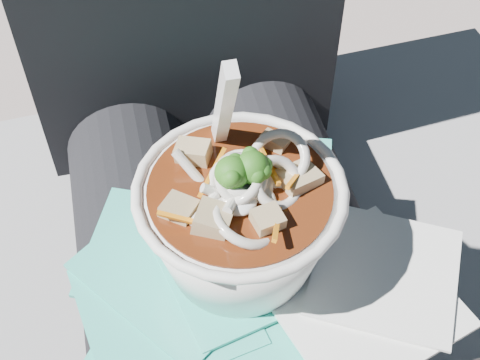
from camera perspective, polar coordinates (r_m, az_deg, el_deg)
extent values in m
cube|color=slate|center=(0.99, -2.13, -10.94)|extent=(1.03, 0.56, 0.42)
cylinder|color=black|center=(0.67, -7.11, -11.40)|extent=(0.14, 0.48, 0.14)
cylinder|color=black|center=(0.69, 6.54, -8.70)|extent=(0.14, 0.48, 0.14)
cube|color=#2AB29E|center=(0.62, -4.92, -6.26)|extent=(0.21, 0.18, 0.00)
cube|color=#2AB29E|center=(0.63, 2.14, -4.46)|extent=(0.19, 0.19, 0.00)
cube|color=#2AB29E|center=(0.59, -1.44, -8.91)|extent=(0.20, 0.19, 0.00)
cube|color=#2AB29E|center=(0.57, -3.85, -13.70)|extent=(0.21, 0.21, 0.00)
cube|color=#2AB29E|center=(0.57, 0.99, -12.59)|extent=(0.23, 0.23, 0.00)
cube|color=#2AB29E|center=(0.58, -6.42, -10.69)|extent=(0.16, 0.16, 0.00)
cube|color=#2AB29E|center=(0.64, 1.33, -1.20)|extent=(0.19, 0.20, 0.00)
cube|color=#2AB29E|center=(0.60, -4.18, -6.29)|extent=(0.22, 0.22, 0.00)
cube|color=#2AB29E|center=(0.59, 0.03, -7.07)|extent=(0.16, 0.16, 0.00)
cube|color=white|center=(0.58, 10.21, -9.88)|extent=(0.18, 0.18, 0.00)
cube|color=white|center=(0.59, 12.29, -7.64)|extent=(0.17, 0.17, 0.00)
torus|color=white|center=(0.52, 0.00, -0.85)|extent=(0.17, 0.17, 0.01)
cylinder|color=#411909|center=(0.52, 0.00, -1.06)|extent=(0.15, 0.15, 0.01)
torus|color=beige|center=(0.52, -0.43, -0.81)|extent=(0.06, 0.06, 0.04)
torus|color=beige|center=(0.52, 1.31, -1.21)|extent=(0.04, 0.04, 0.04)
torus|color=beige|center=(0.51, 0.03, -0.55)|extent=(0.05, 0.06, 0.03)
torus|color=beige|center=(0.51, 0.92, -2.07)|extent=(0.05, 0.05, 0.02)
torus|color=beige|center=(0.50, 0.46, -3.55)|extent=(0.06, 0.06, 0.04)
torus|color=beige|center=(0.52, 0.22, -0.29)|extent=(0.05, 0.05, 0.03)
torus|color=beige|center=(0.52, 2.21, -0.78)|extent=(0.07, 0.06, 0.06)
torus|color=beige|center=(0.52, 1.17, -0.94)|extent=(0.06, 0.07, 0.05)
torus|color=beige|center=(0.51, 0.08, 0.03)|extent=(0.06, 0.06, 0.04)
torus|color=beige|center=(0.51, 3.21, -0.25)|extent=(0.05, 0.05, 0.04)
torus|color=beige|center=(0.53, 3.33, 1.78)|extent=(0.07, 0.07, 0.04)
torus|color=beige|center=(0.52, -0.01, -0.48)|extent=(0.07, 0.07, 0.04)
torus|color=beige|center=(0.52, -0.10, 0.07)|extent=(0.05, 0.06, 0.04)
cylinder|color=beige|center=(0.50, -3.06, -2.54)|extent=(0.03, 0.03, 0.01)
cylinder|color=beige|center=(0.51, -1.70, -1.19)|extent=(0.03, 0.01, 0.02)
cylinder|color=beige|center=(0.53, 0.36, 1.00)|extent=(0.03, 0.02, 0.02)
cylinder|color=beige|center=(0.52, 0.27, 0.82)|extent=(0.04, 0.03, 0.02)
cylinder|color=beige|center=(0.51, -0.47, -1.50)|extent=(0.03, 0.04, 0.02)
cylinder|color=beige|center=(0.53, -4.39, 1.05)|extent=(0.03, 0.03, 0.03)
cylinder|color=beige|center=(0.52, 1.61, 0.91)|extent=(0.03, 0.02, 0.03)
cylinder|color=#88AF54|center=(0.52, 1.04, 0.19)|extent=(0.01, 0.01, 0.02)
sphere|color=#195112|center=(0.51, 1.06, 1.07)|extent=(0.03, 0.03, 0.03)
sphere|color=#195112|center=(0.50, 1.46, 0.43)|extent=(0.01, 0.01, 0.01)
sphere|color=#195112|center=(0.51, 0.90, 2.14)|extent=(0.01, 0.01, 0.01)
sphere|color=#195112|center=(0.51, 2.05, 1.27)|extent=(0.01, 0.01, 0.01)
sphere|color=#195112|center=(0.50, 1.97, 0.76)|extent=(0.01, 0.01, 0.01)
cylinder|color=#88AF54|center=(0.51, -0.68, -0.28)|extent=(0.01, 0.01, 0.02)
sphere|color=#195112|center=(0.50, -0.69, 0.60)|extent=(0.03, 0.03, 0.03)
sphere|color=#195112|center=(0.50, -0.89, 0.08)|extent=(0.01, 0.01, 0.01)
sphere|color=#195112|center=(0.49, -0.69, 0.19)|extent=(0.01, 0.01, 0.01)
sphere|color=#195112|center=(0.50, 0.33, 0.74)|extent=(0.01, 0.01, 0.01)
sphere|color=#195112|center=(0.51, -0.41, 1.57)|extent=(0.01, 0.01, 0.01)
cube|color=orange|center=(0.49, -4.44, -3.46)|extent=(0.04, 0.02, 0.01)
cube|color=orange|center=(0.52, 4.92, 0.44)|extent=(0.03, 0.03, 0.02)
cube|color=orange|center=(0.52, -2.39, 0.70)|extent=(0.03, 0.04, 0.01)
cube|color=orange|center=(0.53, 2.40, 1.45)|extent=(0.01, 0.05, 0.01)
cube|color=orange|center=(0.49, 3.20, -3.50)|extent=(0.02, 0.05, 0.02)
cube|color=orange|center=(0.53, 1.70, 1.18)|extent=(0.05, 0.03, 0.01)
cube|color=#947953|center=(0.53, 5.03, 0.00)|extent=(0.04, 0.04, 0.02)
cube|color=#947953|center=(0.55, 2.90, 3.12)|extent=(0.03, 0.03, 0.02)
cube|color=#947953|center=(0.54, -4.02, 2.36)|extent=(0.03, 0.03, 0.02)
cube|color=#947953|center=(0.51, -5.24, -2.59)|extent=(0.04, 0.03, 0.02)
cube|color=#947953|center=(0.50, -2.32, -3.42)|extent=(0.04, 0.04, 0.02)
cube|color=#947953|center=(0.50, 2.39, -3.37)|extent=(0.03, 0.02, 0.01)
ellipsoid|color=white|center=(0.51, -0.19, -1.35)|extent=(0.03, 0.04, 0.01)
cube|color=white|center=(0.50, -1.37, 6.21)|extent=(0.01, 0.07, 0.12)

